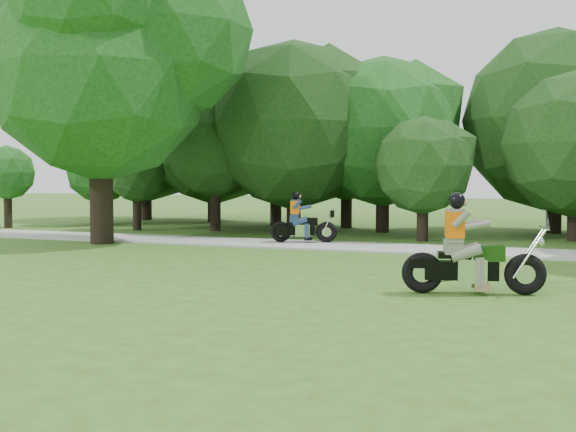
# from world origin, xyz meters

# --- Properties ---
(ground) EXTENTS (100.00, 100.00, 0.00)m
(ground) POSITION_xyz_m (0.00, 0.00, 0.00)
(ground) COLOR #345819
(ground) RESTS_ON ground
(walkway) EXTENTS (60.00, 2.20, 0.06)m
(walkway) POSITION_xyz_m (0.00, 8.00, 0.03)
(walkway) COLOR #A2A29D
(walkway) RESTS_ON ground
(tree_line) EXTENTS (38.70, 11.42, 7.05)m
(tree_line) POSITION_xyz_m (0.78, 14.31, 3.47)
(tree_line) COLOR black
(tree_line) RESTS_ON ground
(big_tree_west) EXTENTS (8.64, 6.56, 9.96)m
(big_tree_west) POSITION_xyz_m (-10.54, 6.85, 5.76)
(big_tree_west) COLOR black
(big_tree_west) RESTS_ON ground
(chopper_motorcycle) EXTENTS (2.41, 1.01, 1.74)m
(chopper_motorcycle) POSITION_xyz_m (0.70, 1.32, 0.64)
(chopper_motorcycle) COLOR black
(chopper_motorcycle) RESTS_ON ground
(touring_motorcycle) EXTENTS (1.91, 1.00, 1.49)m
(touring_motorcycle) POSITION_xyz_m (-5.00, 8.41, 0.60)
(touring_motorcycle) COLOR black
(touring_motorcycle) RESTS_ON walkway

